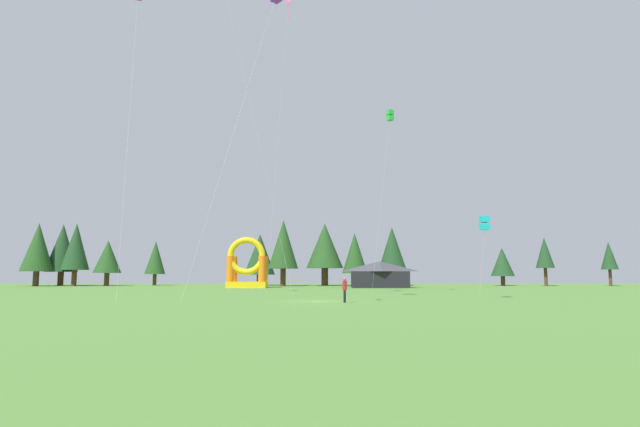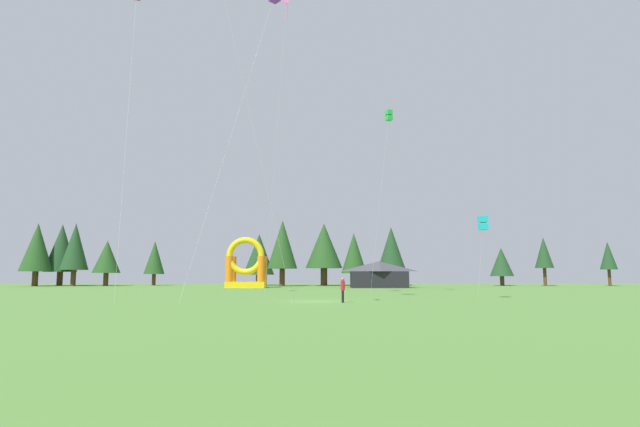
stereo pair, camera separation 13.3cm
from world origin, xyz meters
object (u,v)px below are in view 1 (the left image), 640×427
Objects in this scene: kite_cyan_box at (485,223)px; inflatable_red_slide at (247,268)px; kite_green_box at (390,116)px; person_near_camera at (345,288)px; festival_tent at (380,274)px.

inflatable_red_slide reaches higher than kite_cyan_box.
kite_green_box reaches higher than person_near_camera.
festival_tent is at bearing -171.36° from person_near_camera.
festival_tent is (0.91, 18.68, -16.58)m from kite_green_box.
person_near_camera is 34.68m from festival_tent.
kite_cyan_box is 30.36m from festival_tent.
kite_cyan_box is 13.30m from person_near_camera.
festival_tent is (-4.99, 29.64, -4.24)m from kite_cyan_box.
kite_cyan_box is 0.96× the size of inflatable_red_slide.
kite_green_box is 2.75× the size of inflatable_red_slide.
inflatable_red_slide is at bearing 133.39° from kite_green_box.
inflatable_red_slide is (-17.38, 18.39, -15.76)m from kite_green_box.
kite_green_box is 2.45× the size of festival_tent.
kite_cyan_box is at bearing 130.44° from person_near_camera.
person_near_camera is (-5.61, -15.37, -17.34)m from kite_green_box.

